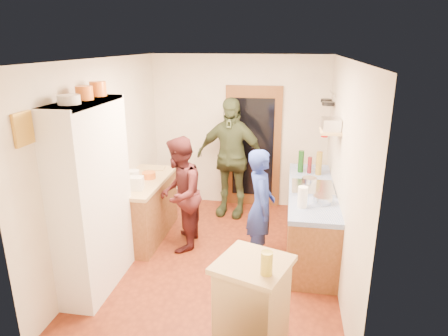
% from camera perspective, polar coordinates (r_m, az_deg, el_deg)
% --- Properties ---
extents(floor, '(3.00, 4.00, 0.02)m').
position_cam_1_polar(floor, '(5.53, -0.75, -12.83)').
color(floor, maroon).
rests_on(floor, ground).
extents(ceiling, '(3.00, 4.00, 0.02)m').
position_cam_1_polar(ceiling, '(4.77, -0.88, 15.45)').
color(ceiling, silver).
rests_on(ceiling, ground).
extents(wall_back, '(3.00, 0.02, 2.60)m').
position_cam_1_polar(wall_back, '(6.91, 2.18, 5.15)').
color(wall_back, beige).
rests_on(wall_back, ground).
extents(wall_front, '(3.00, 0.02, 2.60)m').
position_cam_1_polar(wall_front, '(3.18, -7.40, -10.47)').
color(wall_front, beige).
rests_on(wall_front, ground).
extents(wall_left, '(0.02, 4.00, 2.60)m').
position_cam_1_polar(wall_left, '(5.46, -16.61, 1.02)').
color(wall_left, beige).
rests_on(wall_left, ground).
extents(wall_right, '(0.02, 4.00, 2.60)m').
position_cam_1_polar(wall_right, '(4.96, 16.62, -0.62)').
color(wall_right, beige).
rests_on(wall_right, ground).
extents(door_frame, '(0.95, 0.06, 2.10)m').
position_cam_1_polar(door_frame, '(6.91, 4.17, 2.97)').
color(door_frame, brown).
rests_on(door_frame, ground).
extents(door_glass, '(0.70, 0.02, 1.70)m').
position_cam_1_polar(door_glass, '(6.87, 4.14, 2.90)').
color(door_glass, black).
rests_on(door_glass, door_frame).
extents(hutch_body, '(0.40, 1.20, 2.20)m').
position_cam_1_polar(hutch_body, '(4.76, -18.25, -4.13)').
color(hutch_body, white).
rests_on(hutch_body, ground).
extents(hutch_top_shelf, '(0.40, 1.14, 0.04)m').
position_cam_1_polar(hutch_top_shelf, '(4.49, -19.57, 8.80)').
color(hutch_top_shelf, white).
rests_on(hutch_top_shelf, hutch_body).
extents(plate_stack, '(0.22, 0.22, 0.09)m').
position_cam_1_polar(plate_stack, '(4.26, -21.28, 9.10)').
color(plate_stack, white).
rests_on(plate_stack, hutch_top_shelf).
extents(orange_pot_a, '(0.18, 0.18, 0.14)m').
position_cam_1_polar(orange_pot_a, '(4.53, -19.33, 10.08)').
color(orange_pot_a, orange).
rests_on(orange_pot_a, hutch_top_shelf).
extents(orange_pot_b, '(0.18, 0.18, 0.16)m').
position_cam_1_polar(orange_pot_b, '(4.80, -17.56, 10.74)').
color(orange_pot_b, orange).
rests_on(orange_pot_b, hutch_top_shelf).
extents(left_counter_base, '(0.60, 1.40, 0.85)m').
position_cam_1_polar(left_counter_base, '(6.02, -11.37, -5.90)').
color(left_counter_base, '#905A35').
rests_on(left_counter_base, ground).
extents(left_counter_top, '(0.64, 1.44, 0.05)m').
position_cam_1_polar(left_counter_top, '(5.86, -11.63, -1.85)').
color(left_counter_top, tan).
rests_on(left_counter_top, left_counter_base).
extents(toaster, '(0.25, 0.19, 0.18)m').
position_cam_1_polar(toaster, '(5.45, -12.70, -2.14)').
color(toaster, white).
rests_on(toaster, left_counter_top).
extents(kettle, '(0.18, 0.18, 0.19)m').
position_cam_1_polar(kettle, '(5.67, -12.83, -1.28)').
color(kettle, white).
rests_on(kettle, left_counter_top).
extents(orange_bowl, '(0.23, 0.23, 0.09)m').
position_cam_1_polar(orange_bowl, '(5.87, -10.69, -1.03)').
color(orange_bowl, orange).
rests_on(orange_bowl, left_counter_top).
extents(chopping_board, '(0.33, 0.26, 0.02)m').
position_cam_1_polar(chopping_board, '(6.28, -9.86, -0.04)').
color(chopping_board, tan).
rests_on(chopping_board, left_counter_top).
extents(right_counter_base, '(0.60, 2.20, 0.84)m').
position_cam_1_polar(right_counter_base, '(5.71, 12.18, -7.32)').
color(right_counter_base, '#905A35').
rests_on(right_counter_base, ground).
extents(right_counter_top, '(0.62, 2.22, 0.06)m').
position_cam_1_polar(right_counter_top, '(5.54, 12.48, -3.10)').
color(right_counter_top, '#1C40A1').
rests_on(right_counter_top, right_counter_base).
extents(hob, '(0.55, 0.58, 0.04)m').
position_cam_1_polar(hob, '(5.49, 12.53, -2.75)').
color(hob, silver).
rests_on(hob, right_counter_top).
extents(pot_on_hob, '(0.19, 0.19, 0.12)m').
position_cam_1_polar(pot_on_hob, '(5.44, 12.07, -1.97)').
color(pot_on_hob, silver).
rests_on(pot_on_hob, hob).
extents(bottle_a, '(0.10, 0.10, 0.33)m').
position_cam_1_polar(bottle_a, '(6.12, 10.93, 0.93)').
color(bottle_a, '#143F14').
rests_on(bottle_a, right_counter_top).
extents(bottle_b, '(0.08, 0.08, 0.25)m').
position_cam_1_polar(bottle_b, '(6.11, 12.13, 0.41)').
color(bottle_b, '#591419').
rests_on(bottle_b, right_counter_top).
extents(bottle_c, '(0.09, 0.09, 0.35)m').
position_cam_1_polar(bottle_c, '(6.05, 13.41, 0.65)').
color(bottle_c, olive).
rests_on(bottle_c, right_counter_top).
extents(paper_towel, '(0.13, 0.13, 0.26)m').
position_cam_1_polar(paper_towel, '(4.84, 11.16, -4.09)').
color(paper_towel, white).
rests_on(paper_towel, right_counter_top).
extents(mixing_bowl, '(0.25, 0.25, 0.09)m').
position_cam_1_polar(mixing_bowl, '(5.04, 13.92, -4.39)').
color(mixing_bowl, silver).
rests_on(mixing_bowl, right_counter_top).
extents(island_base, '(0.70, 0.70, 0.86)m').
position_cam_1_polar(island_base, '(3.94, 4.01, -19.25)').
color(island_base, tan).
rests_on(island_base, ground).
extents(island_top, '(0.79, 0.79, 0.05)m').
position_cam_1_polar(island_top, '(3.68, 4.16, -13.58)').
color(island_top, tan).
rests_on(island_top, island_base).
extents(cutting_board, '(0.42, 0.38, 0.02)m').
position_cam_1_polar(cutting_board, '(3.74, 3.79, -12.91)').
color(cutting_board, white).
rests_on(cutting_board, island_top).
extents(oil_jar, '(0.13, 0.13, 0.21)m').
position_cam_1_polar(oil_jar, '(3.46, 6.11, -13.38)').
color(oil_jar, '#AD9E2D').
rests_on(oil_jar, island_top).
extents(pan_rail, '(0.02, 0.65, 0.02)m').
position_cam_1_polar(pan_rail, '(6.28, 15.20, 10.25)').
color(pan_rail, silver).
rests_on(pan_rail, wall_right).
extents(pan_hang_a, '(0.18, 0.18, 0.05)m').
position_cam_1_polar(pan_hang_a, '(6.12, 14.68, 8.88)').
color(pan_hang_a, black).
rests_on(pan_hang_a, pan_rail).
extents(pan_hang_b, '(0.16, 0.16, 0.05)m').
position_cam_1_polar(pan_hang_b, '(6.32, 14.52, 8.97)').
color(pan_hang_b, black).
rests_on(pan_hang_b, pan_rail).
extents(pan_hang_c, '(0.17, 0.17, 0.05)m').
position_cam_1_polar(pan_hang_c, '(6.52, 14.39, 9.31)').
color(pan_hang_c, black).
rests_on(pan_hang_c, pan_rail).
extents(wall_shelf, '(0.26, 0.42, 0.03)m').
position_cam_1_polar(wall_shelf, '(5.28, 14.94, 5.09)').
color(wall_shelf, tan).
rests_on(wall_shelf, wall_right).
extents(radio, '(0.24, 0.31, 0.15)m').
position_cam_1_polar(radio, '(5.26, 15.02, 6.05)').
color(radio, silver).
rests_on(radio, wall_shelf).
extents(ext_bracket, '(0.06, 0.10, 0.04)m').
position_cam_1_polar(ext_bracket, '(6.55, 14.73, 5.23)').
color(ext_bracket, black).
rests_on(ext_bracket, wall_right).
extents(fire_extinguisher, '(0.11, 0.11, 0.32)m').
position_cam_1_polar(fire_extinguisher, '(6.54, 14.24, 5.69)').
color(fire_extinguisher, red).
rests_on(fire_extinguisher, wall_right).
extents(picture_frame, '(0.03, 0.25, 0.30)m').
position_cam_1_polar(picture_frame, '(3.98, -26.77, 5.01)').
color(picture_frame, gold).
rests_on(picture_frame, wall_left).
extents(person_hob, '(0.45, 0.61, 1.52)m').
position_cam_1_polar(person_hob, '(5.17, 5.61, -5.58)').
color(person_hob, navy).
rests_on(person_hob, ground).
extents(person_left, '(0.66, 0.82, 1.60)m').
position_cam_1_polar(person_left, '(5.53, -5.97, -3.60)').
color(person_left, '#42181A').
rests_on(person_left, ground).
extents(person_back, '(1.22, 0.67, 1.97)m').
position_cam_1_polar(person_back, '(6.49, 1.02, 1.46)').
color(person_back, '#343D24').
rests_on(person_back, ground).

